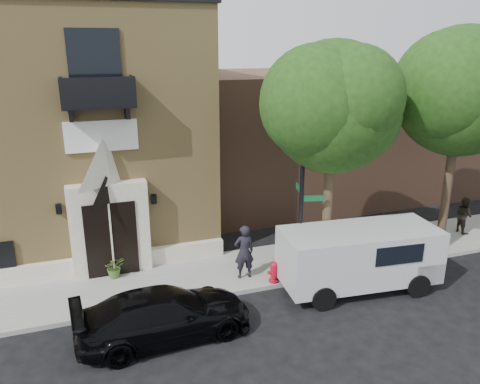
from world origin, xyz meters
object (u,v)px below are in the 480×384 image
Objects in this scene: cargo_van at (364,255)px; pedestrian_far at (464,215)px; dumpster at (337,249)px; pedestrian_near at (244,252)px; fire_hydrant at (274,272)px; black_sedan at (165,315)px; street_sign at (302,200)px.

cargo_van is 3.43× the size of pedestrian_far.
cargo_van is 6.91m from pedestrian_far.
cargo_van is 1.54m from dumpster.
cargo_van is 3.94m from pedestrian_near.
dumpster is at bearing 9.31° from fire_hydrant.
fire_hydrant is at bearing -165.54° from dumpster.
pedestrian_far is (9.19, 1.39, 0.41)m from fire_hydrant.
black_sedan is 2.54× the size of dumpster.
street_sign is 2.56m from fire_hydrant.
black_sedan is 6.59× the size of fire_hydrant.
pedestrian_near is (-0.82, 0.65, 0.58)m from fire_hydrant.
pedestrian_near is 10.04m from pedestrian_far.
street_sign reaches higher than black_sedan.
fire_hydrant is at bearing -71.09° from black_sedan.
fire_hydrant is (-1.00, -0.17, -2.35)m from street_sign.
black_sedan is at bearing 106.66° from pedestrian_far.
pedestrian_near is at bearing 159.74° from cargo_van.
cargo_van reaches higher than dumpster.
black_sedan is 2.54× the size of pedestrian_near.
fire_hydrant is (3.94, 1.64, -0.19)m from black_sedan.
dumpster is 1.00× the size of pedestrian_near.
pedestrian_far is (8.19, 1.22, -1.94)m from street_sign.
dumpster is (-0.10, 1.48, -0.42)m from cargo_van.
dumpster is at bearing -76.18° from black_sedan.
street_sign is at bearing -73.54° from black_sedan.
black_sedan is at bearing -157.37° from dumpster.
pedestrian_far is at bearing 25.88° from cargo_van.
dumpster is 3.48m from pedestrian_near.
dumpster is (2.63, 0.43, 0.24)m from fire_hydrant.
pedestrian_near is (-3.45, 0.21, 0.34)m from dumpster.
dumpster is 1.23× the size of pedestrian_far.
black_sedan is 13.48m from pedestrian_far.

